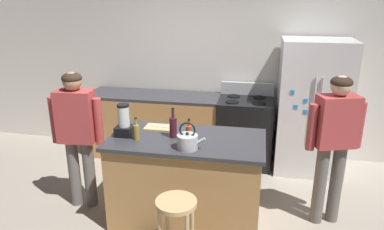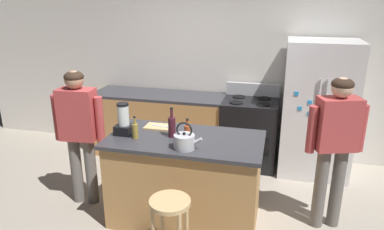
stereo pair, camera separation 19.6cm
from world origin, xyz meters
name	(u,v)px [view 2 (the right image)]	position (x,y,z in m)	size (l,w,h in m)	color
ground_plane	(185,218)	(0.00, 0.00, 0.00)	(14.00, 14.00, 0.00)	#9E9384
back_wall	(219,65)	(0.00, 1.95, 1.35)	(8.00, 0.10, 2.70)	silver
kitchen_island	(185,179)	(0.00, 0.00, 0.48)	(1.60, 0.84, 0.95)	#B7844C
back_counter_run	(161,125)	(-0.80, 1.55, 0.48)	(2.00, 0.64, 0.95)	#B7844C
refrigerator	(317,109)	(1.41, 1.50, 0.90)	(0.90, 0.73, 1.81)	silver
stove_range	(249,132)	(0.53, 1.52, 0.49)	(0.76, 0.65, 1.13)	black
person_by_island_left	(79,126)	(-1.24, 0.05, 0.95)	(0.60, 0.26, 1.58)	#66605B
person_by_sink_right	(335,140)	(1.47, 0.25, 0.98)	(0.59, 0.33, 1.61)	#66605B
bar_stool	(170,216)	(0.06, -0.74, 0.53)	(0.36, 0.36, 0.68)	tan
blender_appliance	(124,121)	(-0.65, -0.04, 1.10)	(0.17, 0.17, 0.34)	black
bottle_wine	(172,126)	(-0.14, 0.00, 1.07)	(0.08, 0.08, 0.32)	#471923
bottle_vinegar	(135,130)	(-0.49, -0.13, 1.04)	(0.06, 0.06, 0.24)	olive
bottle_cooking_sauce	(187,132)	(0.03, -0.01, 1.03)	(0.06, 0.06, 0.22)	#B24C26
tea_kettle	(184,141)	(0.06, -0.26, 1.03)	(0.28, 0.20, 0.27)	#B7BABF
cutting_board	(159,127)	(-0.35, 0.22, 0.96)	(0.30, 0.20, 0.02)	tan
chef_knife	(161,126)	(-0.33, 0.22, 0.98)	(0.22, 0.03, 0.01)	#B7BABF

